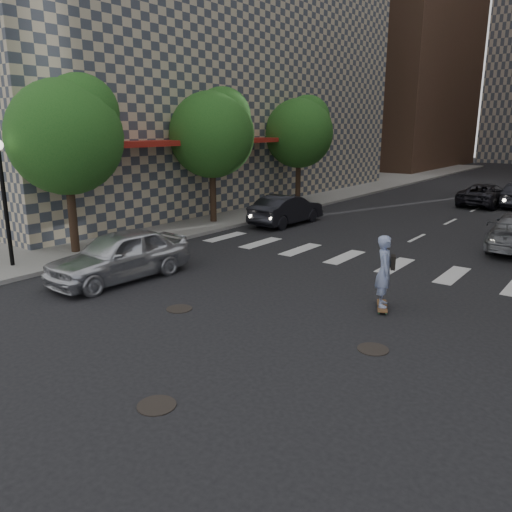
% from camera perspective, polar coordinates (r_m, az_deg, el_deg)
% --- Properties ---
extents(ground, '(160.00, 160.00, 0.00)m').
position_cam_1_polar(ground, '(11.75, -6.07, -9.77)').
color(ground, black).
rests_on(ground, ground).
extents(sidewalk_left, '(13.00, 80.00, 0.15)m').
position_cam_1_polar(sidewalk_left, '(35.67, -1.20, 6.87)').
color(sidewalk_left, gray).
rests_on(sidewalk_left, ground).
extents(building_left, '(16.40, 33.00, 25.00)m').
position_cam_1_polar(building_left, '(37.65, -8.22, 26.12)').
color(building_left, tan).
rests_on(building_left, ground).
extents(lamppost, '(0.36, 0.36, 4.28)m').
position_cam_1_polar(lamppost, '(18.90, -26.97, 7.24)').
color(lamppost, black).
rests_on(lamppost, sidewalk_left).
extents(tree_a, '(4.20, 4.20, 6.60)m').
position_cam_1_polar(tree_a, '(20.06, -20.61, 13.13)').
color(tree_a, '#382619').
rests_on(tree_a, sidewalk_left).
extents(tree_b, '(4.20, 4.20, 6.60)m').
position_cam_1_polar(tree_b, '(25.32, -4.80, 14.08)').
color(tree_b, '#382619').
rests_on(tree_b, sidewalk_left).
extents(tree_c, '(4.20, 4.20, 6.60)m').
position_cam_1_polar(tree_c, '(31.74, 5.16, 14.15)').
color(tree_c, '#382619').
rests_on(tree_c, sidewalk_left).
extents(manhole_a, '(0.70, 0.70, 0.02)m').
position_cam_1_polar(manhole_a, '(9.44, -11.29, -16.40)').
color(manhole_a, black).
rests_on(manhole_a, ground).
extents(manhole_b, '(0.70, 0.70, 0.02)m').
position_cam_1_polar(manhole_b, '(13.84, -8.76, -5.98)').
color(manhole_b, black).
rests_on(manhole_b, ground).
extents(manhole_c, '(0.70, 0.70, 0.02)m').
position_cam_1_polar(manhole_c, '(11.62, 13.22, -10.32)').
color(manhole_c, black).
rests_on(manhole_c, ground).
extents(skateboarder, '(0.72, 1.04, 2.06)m').
position_cam_1_polar(skateboarder, '(13.77, 14.49, -1.70)').
color(skateboarder, brown).
rests_on(skateboarder, ground).
extents(silver_sedan, '(2.20, 4.89, 1.63)m').
position_cam_1_polar(silver_sedan, '(16.66, -15.34, 0.09)').
color(silver_sedan, silver).
rests_on(silver_sedan, ground).
extents(traffic_car_a, '(1.69, 4.61, 1.51)m').
position_cam_1_polar(traffic_car_a, '(25.48, 3.51, 5.31)').
color(traffic_car_a, black).
rests_on(traffic_car_a, ground).
extents(traffic_car_c, '(2.65, 5.12, 1.38)m').
position_cam_1_polar(traffic_car_c, '(34.79, 24.77, 6.37)').
color(traffic_car_c, black).
rests_on(traffic_car_c, ground).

